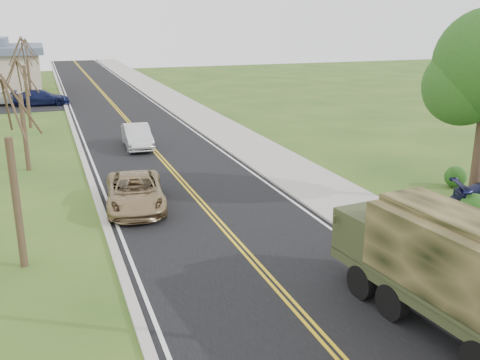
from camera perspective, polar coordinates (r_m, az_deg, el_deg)
road at (r=47.95m, az=-12.93°, el=7.33°), size 8.00×120.00×0.01m
curb_right at (r=48.63m, az=-8.04°, el=7.78°), size 0.30×120.00×0.12m
sidewalk_right at (r=49.02m, az=-6.03°, el=7.92°), size 3.20×120.00×0.10m
curb_left at (r=47.62m, az=-17.91°, el=6.93°), size 0.30×120.00×0.10m
bare_tree_a at (r=17.73m, az=-22.91°, el=-0.77°), size 1.93×2.26×6.08m
bare_tree_b at (r=29.45m, az=-22.10°, el=5.62°), size 1.83×2.14×5.73m
bare_tree_c at (r=41.28m, az=-21.82°, el=8.97°), size 2.04×2.39×6.42m
bare_tree_d at (r=53.24m, az=-21.59°, el=10.27°), size 1.88×2.20×5.91m
military_truck at (r=14.45m, az=21.01°, el=-8.01°), size 2.82×6.45×3.12m
suv_champagne at (r=22.58m, az=-11.12°, el=-1.25°), size 2.90×5.24×1.39m
sedan_silver at (r=33.22m, az=-10.92°, el=4.59°), size 1.65×4.35×1.42m
lot_car_silver at (r=53.64m, az=-23.90°, el=8.05°), size 4.42×2.20×1.39m
lot_car_navy at (r=52.18m, az=-20.41°, el=8.24°), size 5.02×2.33×1.42m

